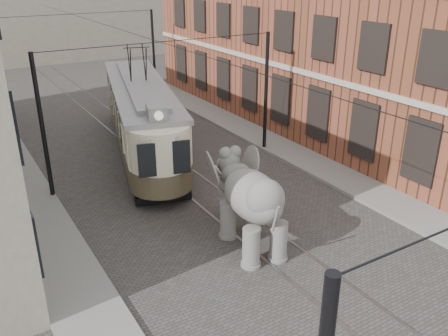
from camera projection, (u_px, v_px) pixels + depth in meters
ground at (244, 224)px, 17.91m from camera, size 120.00×120.00×0.00m
tram_rails at (244, 224)px, 17.91m from camera, size 1.54×80.00×0.02m
sidewalk_right at (360, 187)px, 20.74m from camera, size 2.00×60.00×0.15m
sidewalk_left at (69, 277)px, 14.79m from camera, size 2.00×60.00×0.15m
brick_building at (318, 19)px, 27.86m from camera, size 8.00×26.00×12.00m
catenary at (178, 115)px, 20.56m from camera, size 11.00×30.20×6.00m
tram at (140, 100)px, 24.13m from camera, size 6.15×13.60×5.29m
elephant at (253, 208)px, 15.85m from camera, size 3.51×5.37×3.06m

